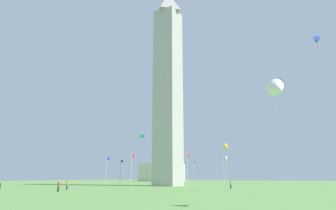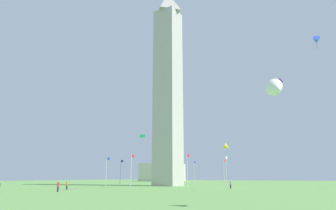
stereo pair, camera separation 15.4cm
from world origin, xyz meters
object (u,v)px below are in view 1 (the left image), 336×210
Objects in this scene: flagpole_n at (194,171)px; flagpole_nw at (224,171)px; flagpole_se at (106,170)px; kite_blue_delta at (316,40)px; person_orange_shirt at (67,185)px; flagpole_ne at (155,171)px; person_red_shirt at (58,186)px; kite_purple_box at (280,81)px; distant_building at (162,172)px; flagpole_sw at (187,169)px; picnic_blanket_near_first_person at (74,189)px; flagpole_s at (131,169)px; flagpole_w at (226,170)px; kite_cyan_diamond at (142,136)px; flagpole_e at (121,171)px; obelisk_monument at (168,82)px; kite_white_delta at (278,89)px; kite_yellow_delta at (227,147)px; person_gray_shirt at (231,184)px.

flagpole_n is 12.44m from flagpole_nw.
flagpole_se is 3.01× the size of kite_blue_delta.
person_orange_shirt is (-40.65, 16.88, -3.22)m from flagpole_nw.
flagpole_ne is 49.35m from person_red_shirt.
kite_purple_box is 0.10× the size of distant_building.
distant_building reaches higher than flagpole_sw.
flagpole_nw is at bearing -112.50° from flagpole_n.
flagpole_se is 27.75m from person_red_shirt.
flagpole_s is at bearing -32.78° from picnic_blanket_near_first_person.
person_red_shirt is at bearing 156.70° from flagpole_w.
person_orange_shirt is 54.55m from kite_purple_box.
kite_cyan_diamond is 22.24m from picnic_blanket_near_first_person.
distant_building is (71.28, 28.84, 0.60)m from flagpole_e.
flagpole_n is at bearing 0.00° from obelisk_monument.
flagpole_s is 47.32m from kite_white_delta.
person_orange_shirt is at bearing 172.95° from kite_cyan_diamond.
flagpole_ne is at bearing 23.62° from kite_cyan_diamond.
kite_blue_delta is 1.13× the size of kite_cyan_diamond.
flagpole_w is (0.06, -16.25, -24.82)m from obelisk_monument.
flagpole_nw is 49.05m from person_red_shirt.
flagpole_e reaches higher than person_orange_shirt.
kite_blue_delta is 0.75× the size of kite_yellow_delta.
flagpole_e is 40.11m from person_red_shirt.
flagpole_sw is (-22.98, -22.98, 0.00)m from flagpole_ne.
person_orange_shirt is 0.07× the size of distant_building.
kite_purple_box is at bearing -84.44° from flagpole_e.
kite_blue_delta is (-27.43, -27.76, 21.45)m from flagpole_nw.
kite_white_delta is (-45.50, -20.57, 5.28)m from flagpole_w.
flagpole_w is 3.05× the size of kite_purple_box.
distant_building is at bearing 43.42° from flagpole_nw.
kite_cyan_diamond is (7.91, 2.82, 8.38)m from flagpole_s.
person_gray_shirt is 0.97× the size of person_red_shirt.
person_red_shirt is at bearing -143.83° from picnic_blanket_near_first_person.
distant_building is at bearing 27.25° from flagpole_s.
flagpole_e is (0.06, 16.25, -24.82)m from obelisk_monument.
kite_yellow_delta is at bearing 53.27° from kite_blue_delta.
person_orange_shirt is 0.69× the size of kite_purple_box.
flagpole_se is at bearing -157.91° from distant_building.
flagpole_w is at bearing 55.28° from kite_blue_delta.
flagpole_ne is 3.40× the size of kite_cyan_diamond.
person_orange_shirt is 0.68× the size of kite_blue_delta.
kite_purple_box is 102.45m from distant_building.
flagpole_e is at bearing 73.98° from kite_blue_delta.
person_orange_shirt is at bearing -171.47° from flagpole_ne.
flagpole_s is 4.41× the size of person_orange_shirt.
kite_cyan_diamond is at bearing 46.85° from kite_white_delta.
person_red_shirt is (-47.73, -12.13, -3.19)m from flagpole_ne.
obelisk_monument reaches higher than flagpole_se.
picnic_blanket_near_first_person is (-18.06, 3.73, -12.43)m from kite_cyan_diamond.
person_red_shirt is (-24.75, 10.85, -3.19)m from flagpole_sw.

